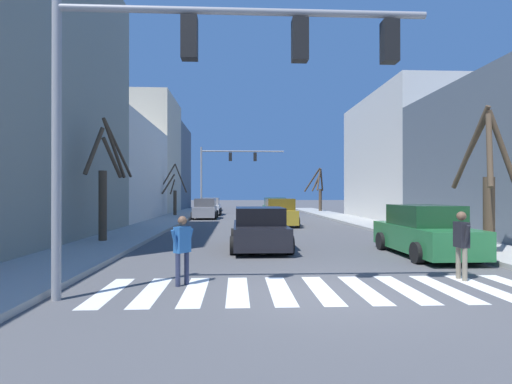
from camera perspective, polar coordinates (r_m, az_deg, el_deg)
The scene contains 18 objects.
ground_plane at distance 8.57m, azimuth 9.86°, elevation -14.17°, with size 240.00×240.00×0.00m, color #4C4C4F.
building_row_left at distance 31.80m, azimuth -20.27°, elevation 5.86°, with size 6.00×55.00×13.20m.
building_row_right at distance 24.70m, azimuth 29.55°, elevation 4.78°, with size 6.00×35.21×9.65m.
crosswalk_stripes at distance 8.92m, azimuth 9.34°, elevation -13.60°, with size 9.45×2.60×0.01m.
traffic_signal_near at distance 8.31m, azimuth -7.96°, elevation 17.12°, with size 7.40×0.28×6.08m.
traffic_signal_far at distance 39.53m, azimuth -4.34°, elevation 3.88°, with size 8.24×0.28×6.66m.
car_at_intersection at distance 33.18m, azimuth -7.26°, elevation -2.46°, with size 2.03×4.12×1.66m.
car_parked_left_mid at distance 33.88m, azimuth 2.67°, elevation -2.37°, with size 2.02×4.71×1.73m.
car_parked_right_near at distance 15.00m, azimuth 0.48°, elevation -5.34°, with size 2.16×4.67×1.55m.
car_parked_left_near at distance 25.51m, azimuth 3.45°, elevation -3.05°, with size 2.08×4.17×1.75m.
car_driving_toward_lane at distance 38.76m, azimuth -6.56°, elevation -2.13°, with size 2.09×4.45×1.67m.
car_parked_right_mid at distance 14.44m, azimuth 22.91°, elevation -5.30°, with size 2.05×4.70×1.69m.
pedestrian_on_right_sidewalk at distance 9.20m, azimuth -10.48°, elevation -7.36°, with size 0.48×0.58×1.56m.
pedestrian_on_left_sidewalk at distance 10.80m, azimuth 27.29°, elevation -6.03°, with size 0.22×0.70×1.64m.
street_tree_left_far at distance 15.40m, azimuth 29.99°, elevation 1.36°, with size 1.57×3.03×4.87m.
street_tree_right_far at distance 17.60m, azimuth -20.74°, elevation 1.11°, with size 1.28×2.63×5.06m.
street_tree_right_mid at distance 45.14m, azimuth 8.91°, elevation 0.46°, with size 2.28×2.88×4.83m.
street_tree_left_mid at distance 36.36m, azimuth -11.69°, elevation -0.18°, with size 2.52×2.33×4.61m.
Camera 1 is at (-1.82, -8.12, 2.06)m, focal length 28.00 mm.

